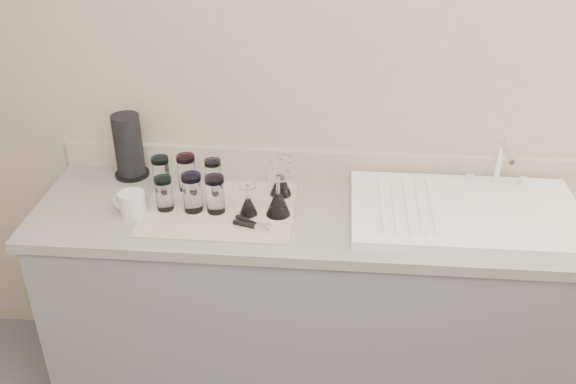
# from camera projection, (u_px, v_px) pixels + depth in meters

# --- Properties ---
(room_envelope) EXTENTS (3.54, 3.50, 2.52)m
(room_envelope) POSITION_uv_depth(u_px,v_px,m) (283.00, 255.00, 1.00)
(room_envelope) COLOR #57575C
(room_envelope) RESTS_ON ground
(counter_unit) EXTENTS (2.06, 0.62, 0.90)m
(counter_unit) POSITION_uv_depth(u_px,v_px,m) (311.00, 304.00, 2.59)
(counter_unit) COLOR slate
(counter_unit) RESTS_ON ground
(sink_unit) EXTENTS (0.82, 0.50, 0.22)m
(sink_unit) POSITION_uv_depth(u_px,v_px,m) (466.00, 211.00, 2.31)
(sink_unit) COLOR white
(sink_unit) RESTS_ON counter_unit
(dish_towel) EXTENTS (0.55, 0.42, 0.01)m
(dish_towel) POSITION_uv_depth(u_px,v_px,m) (219.00, 209.00, 2.36)
(dish_towel) COLOR beige
(dish_towel) RESTS_ON counter_unit
(tumbler_teal) EXTENTS (0.07, 0.07, 0.13)m
(tumbler_teal) POSITION_uv_depth(u_px,v_px,m) (161.00, 173.00, 2.44)
(tumbler_teal) COLOR white
(tumbler_teal) RESTS_ON dish_towel
(tumbler_cyan) EXTENTS (0.07, 0.07, 0.14)m
(tumbler_cyan) POSITION_uv_depth(u_px,v_px,m) (187.00, 173.00, 2.44)
(tumbler_cyan) COLOR white
(tumbler_cyan) RESTS_ON dish_towel
(tumbler_purple) EXTENTS (0.06, 0.06, 0.13)m
(tumbler_purple) POSITION_uv_depth(u_px,v_px,m) (213.00, 175.00, 2.44)
(tumbler_purple) COLOR white
(tumbler_purple) RESTS_ON dish_towel
(tumbler_magenta) EXTENTS (0.06, 0.06, 0.13)m
(tumbler_magenta) POSITION_uv_depth(u_px,v_px,m) (164.00, 193.00, 2.32)
(tumbler_magenta) COLOR white
(tumbler_magenta) RESTS_ON dish_towel
(tumbler_blue) EXTENTS (0.07, 0.07, 0.14)m
(tumbler_blue) POSITION_uv_depth(u_px,v_px,m) (192.00, 192.00, 2.31)
(tumbler_blue) COLOR white
(tumbler_blue) RESTS_ON dish_towel
(tumbler_lavender) EXTENTS (0.07, 0.07, 0.14)m
(tumbler_lavender) POSITION_uv_depth(u_px,v_px,m) (215.00, 194.00, 2.30)
(tumbler_lavender) COLOR white
(tumbler_lavender) RESTS_ON dish_towel
(goblet_back_right) EXTENTS (0.08, 0.08, 0.15)m
(goblet_back_right) POSITION_uv_depth(u_px,v_px,m) (281.00, 182.00, 2.42)
(goblet_back_right) COLOR white
(goblet_back_right) RESTS_ON dish_towel
(goblet_front_left) EXTENTS (0.07, 0.07, 0.12)m
(goblet_front_left) POSITION_uv_depth(u_px,v_px,m) (248.00, 204.00, 2.30)
(goblet_front_left) COLOR white
(goblet_front_left) RESTS_ON dish_towel
(goblet_front_right) EXTENTS (0.09, 0.09, 0.16)m
(goblet_front_right) POSITION_uv_depth(u_px,v_px,m) (278.00, 201.00, 2.29)
(goblet_front_right) COLOR white
(goblet_front_right) RESTS_ON dish_towel
(can_opener) EXTENTS (0.14, 0.10, 0.02)m
(can_opener) POSITION_uv_depth(u_px,v_px,m) (253.00, 225.00, 2.24)
(can_opener) COLOR silver
(can_opener) RESTS_ON dish_towel
(white_mug) EXTENTS (0.14, 0.12, 0.09)m
(white_mug) POSITION_uv_depth(u_px,v_px,m) (132.00, 204.00, 2.30)
(white_mug) COLOR silver
(white_mug) RESTS_ON counter_unit
(paper_towel_roll) EXTENTS (0.14, 0.14, 0.26)m
(paper_towel_roll) POSITION_uv_depth(u_px,v_px,m) (129.00, 147.00, 2.53)
(paper_towel_roll) COLOR black
(paper_towel_roll) RESTS_ON counter_unit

